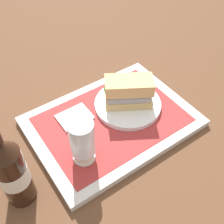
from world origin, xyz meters
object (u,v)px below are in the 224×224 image
object	(u,v)px
sandwich	(127,92)
plate	(128,104)
beer_bottle	(11,171)
beer_glass	(82,140)

from	to	relation	value
sandwich	plate	bearing A→B (deg)	180.00
plate	beer_bottle	bearing A→B (deg)	11.75
sandwich	beer_glass	bearing A→B (deg)	54.21
plate	beer_bottle	distance (m)	0.37
sandwich	beer_bottle	bearing A→B (deg)	43.37
beer_bottle	beer_glass	bearing A→B (deg)	178.21
plate	beer_glass	size ratio (longest dim) A/B	1.52
beer_glass	beer_bottle	distance (m)	0.16
sandwich	beer_glass	world-z (taller)	beer_glass
plate	sandwich	distance (m)	0.05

